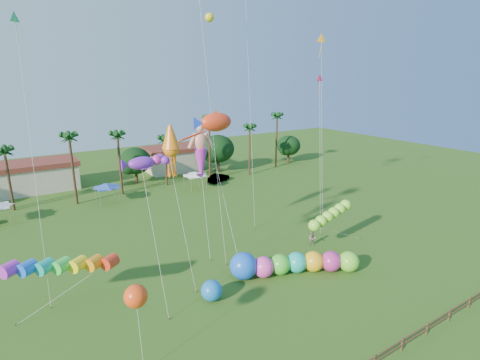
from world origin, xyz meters
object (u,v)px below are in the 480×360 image
car_b (219,178)px  caterpillar_inflatable (290,264)px  blue_ball (212,290)px  spectator_b (312,239)px

car_b → caterpillar_inflatable: 33.33m
caterpillar_inflatable → blue_ball: 8.39m
spectator_b → blue_ball: bearing=-119.0°
spectator_b → caterpillar_inflatable: size_ratio=0.14×
spectator_b → blue_ball: size_ratio=0.94×
caterpillar_inflatable → spectator_b: bearing=53.6°
blue_ball → caterpillar_inflatable: bearing=-2.0°
car_b → spectator_b: 28.60m
caterpillar_inflatable → blue_ball: size_ratio=6.66×
blue_ball → car_b: bearing=59.2°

